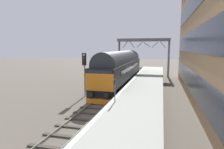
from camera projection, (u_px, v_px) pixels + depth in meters
The scene contains 7 objects.
ground_plane at pixel (112, 93), 22.44m from camera, with size 140.00×140.00×0.00m, color #625A4E.
track_main at pixel (112, 92), 22.43m from camera, with size 2.50×60.00×0.15m.
station_platform at pixel (144, 90), 21.49m from camera, with size 4.00×44.00×1.01m.
diesel_locomotive at pixel (122, 67), 27.07m from camera, with size 2.74×20.25×4.68m.
signal_post_mid at pixel (84, 68), 20.27m from camera, with size 0.44×0.22×4.57m.
platform_number_sign at pixel (115, 87), 14.79m from camera, with size 0.10×0.44×1.72m.
overhead_footbridge at pixel (144, 43), 35.22m from camera, with size 9.30×2.00×6.74m.
Camera 1 is at (5.42, -21.27, 5.09)m, focal length 31.52 mm.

